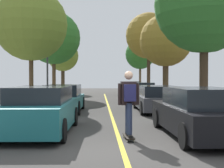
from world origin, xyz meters
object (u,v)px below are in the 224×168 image
parked_car_right_farthest (130,88)px  skateboarder (129,99)px  parked_car_left_nearest (41,110)px  fire_hydrant (198,105)px  street_tree_left_far (63,56)px  skateboard (129,136)px  parked_car_right_near (157,98)px  parked_car_right_nearest (199,113)px  street_tree_right_farthest (140,54)px  street_tree_left_near (54,38)px  streetlamp (47,55)px  street_tree_right_nearest (204,4)px  parked_car_left_near (63,99)px  street_tree_right_far (149,36)px  parked_car_right_far (140,92)px  street_tree_right_near (166,41)px  street_tree_left_nearest (31,25)px

parked_car_right_farthest → skateboarder: (-2.04, -20.11, 0.43)m
parked_car_left_nearest → fire_hydrant: 7.25m
street_tree_left_far → skateboard: (4.68, -24.69, -3.90)m
parked_car_right_near → street_tree_left_far: size_ratio=0.81×
parked_car_right_nearest → street_tree_right_farthest: size_ratio=0.75×
skateboard → street_tree_left_near: bearing=104.4°
skateboarder → fire_hydrant: bearing=55.0°
parked_car_left_nearest → streetlamp: 11.99m
street_tree_left_far → fire_hydrant: size_ratio=7.92×
street_tree_right_farthest → skateboard: (-4.17, -28.53, -4.38)m
street_tree_right_nearest → fire_hydrant: 4.85m
parked_car_left_nearest → parked_car_left_near: size_ratio=1.04×
street_tree_left_near → skateboarder: bearing=-75.6°
parked_car_right_nearest → street_tree_right_far: (2.12, 21.87, 5.18)m
parked_car_right_nearest → street_tree_right_far: street_tree_right_far is taller
street_tree_right_far → streetlamp: street_tree_right_far is taller
parked_car_right_far → fire_hydrant: 8.06m
fire_hydrant → parked_car_left_near: bearing=163.6°
parked_car_right_far → street_tree_right_farthest: street_tree_right_farthest is taller
parked_car_right_far → fire_hydrant: parked_car_right_far is taller
street_tree_left_far → street_tree_left_near: bearing=-90.0°
fire_hydrant → street_tree_left_near: bearing=121.9°
street_tree_left_near → street_tree_left_far: bearing=90.0°
street_tree_right_far → skateboard: size_ratio=9.43×
street_tree_right_near → skateboarder: (-4.17, -14.43, -3.32)m
parked_car_left_nearest → street_tree_right_far: size_ratio=0.54×
skateboarder → parked_car_right_near: bearing=73.2°
parked_car_left_nearest → parked_car_right_far: (4.60, 11.83, -0.04)m
parked_car_right_near → parked_car_right_farthest: (0.00, 13.36, 0.02)m
street_tree_right_nearest → street_tree_right_near: street_tree_right_nearest is taller
street_tree_left_near → parked_car_right_near: bearing=-59.7°
parked_car_right_nearest → streetlamp: streetlamp is taller
parked_car_left_near → street_tree_right_nearest: 8.13m
parked_car_left_near → street_tree_left_nearest: (-2.12, 2.64, 4.05)m
parked_car_left_near → parked_car_right_near: bearing=-1.2°
street_tree_left_nearest → street_tree_right_near: size_ratio=1.06×
street_tree_left_far → street_tree_right_nearest: (8.84, -18.59, 1.18)m
skateboarder → skateboard: bearing=93.1°
fire_hydrant → skateboarder: bearing=-125.0°
fire_hydrant → street_tree_right_far: bearing=87.9°
parked_car_left_nearest → parked_car_left_near: bearing=90.0°
street_tree_left_far → parked_car_right_farthest: bearing=-34.5°
street_tree_left_nearest → street_tree_right_near: street_tree_left_nearest is taller
parked_car_right_nearest → street_tree_right_farthest: street_tree_right_farthest is taller
street_tree_left_nearest → street_tree_left_near: (0.00, 8.78, 0.37)m
street_tree_left_nearest → street_tree_left_far: (0.00, 15.24, -0.71)m
streetlamp → street_tree_right_near: bearing=11.4°
parked_car_left_nearest → street_tree_right_farthest: street_tree_right_farthest is taller
parked_car_left_nearest → street_tree_left_far: bearing=95.1°
parked_car_right_farthest → street_tree_left_far: bearing=145.5°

